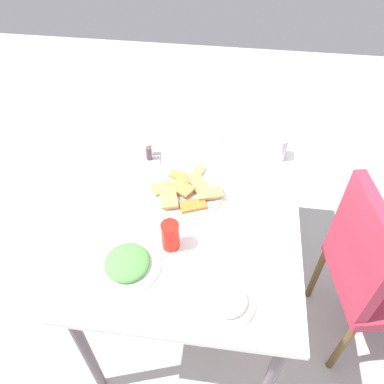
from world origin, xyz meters
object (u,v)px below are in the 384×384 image
(salad_plate_greens, at_px, (227,300))
(pide_platter, at_px, (187,190))
(paper_napkin, at_px, (225,129))
(soda_can, at_px, (170,236))
(spoon, at_px, (229,129))
(drinking_glass, at_px, (279,148))
(fork, at_px, (222,128))
(dining_chair, at_px, (373,270))
(salad_plate_rice, at_px, (127,263))
(condiment_caddy, at_px, (150,154))
(dining_table, at_px, (194,213))

(salad_plate_greens, bearing_deg, pide_platter, -157.70)
(salad_plate_greens, height_order, paper_napkin, salad_plate_greens)
(soda_can, height_order, spoon, soda_can)
(pide_platter, height_order, paper_napkin, pide_platter)
(paper_napkin, bearing_deg, drinking_glass, 54.84)
(drinking_glass, bearing_deg, fork, -123.34)
(dining_chair, distance_m, spoon, 0.92)
(pide_platter, relative_size, drinking_glass, 2.86)
(salad_plate_greens, distance_m, salad_plate_rice, 0.37)
(paper_napkin, bearing_deg, fork, -90.00)
(pide_platter, xyz_separation_m, soda_can, (0.28, -0.02, 0.05))
(condiment_caddy, bearing_deg, fork, 130.77)
(dining_chair, bearing_deg, soda_can, -80.02)
(dining_chair, height_order, drinking_glass, dining_chair)
(fork, bearing_deg, dining_chair, 49.16)
(soda_can, relative_size, spoon, 0.67)
(drinking_glass, height_order, paper_napkin, drinking_glass)
(pide_platter, height_order, soda_can, soda_can)
(pide_platter, height_order, drinking_glass, drinking_glass)
(spoon, bearing_deg, paper_napkin, -94.79)
(fork, distance_m, condiment_caddy, 0.41)
(spoon, bearing_deg, salad_plate_greens, -1.47)
(soda_can, bearing_deg, dining_table, 166.62)
(dining_table, relative_size, spoon, 6.51)
(dining_table, bearing_deg, paper_napkin, 169.67)
(salad_plate_rice, xyz_separation_m, soda_can, (-0.11, 0.14, 0.04))
(pide_platter, distance_m, salad_plate_rice, 0.42)
(drinking_glass, bearing_deg, dining_table, -47.21)
(salad_plate_greens, xyz_separation_m, salad_plate_rice, (-0.10, -0.36, 0.00))
(dining_table, xyz_separation_m, drinking_glass, (-0.32, 0.34, 0.14))
(dining_chair, bearing_deg, paper_napkin, -131.09)
(paper_napkin, height_order, fork, fork)
(dining_chair, xyz_separation_m, paper_napkin, (-0.59, -0.68, 0.22))
(salad_plate_greens, distance_m, paper_napkin, 0.94)
(soda_can, xyz_separation_m, fork, (-0.74, 0.13, -0.06))
(spoon, bearing_deg, pide_platter, -22.17)
(dining_table, distance_m, pide_platter, 0.11)
(spoon, distance_m, condiment_caddy, 0.44)
(drinking_glass, relative_size, spoon, 0.61)
(pide_platter, relative_size, soda_can, 2.58)
(dining_chair, bearing_deg, spoon, -131.86)
(salad_plate_greens, bearing_deg, condiment_caddy, -149.43)
(dining_table, distance_m, drinking_glass, 0.49)
(salad_plate_greens, bearing_deg, paper_napkin, -175.59)
(salad_plate_greens, height_order, condiment_caddy, condiment_caddy)
(salad_plate_greens, relative_size, fork, 1.03)
(dining_table, relative_size, salad_plate_rice, 4.96)
(drinking_glass, xyz_separation_m, spoon, (-0.18, -0.24, -0.05))
(salad_plate_rice, relative_size, fork, 1.26)
(salad_plate_rice, distance_m, paper_napkin, 0.89)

